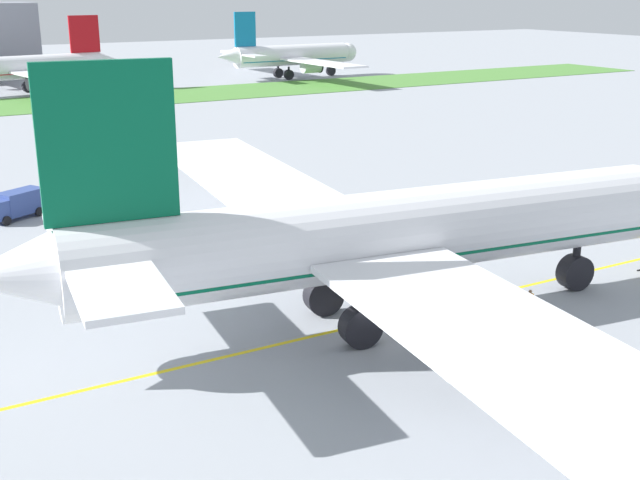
{
  "coord_description": "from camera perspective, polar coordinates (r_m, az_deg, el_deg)",
  "views": [
    {
      "loc": [
        -26.51,
        -39.54,
        21.52
      ],
      "look_at": [
        2.19,
        9.86,
        3.88
      ],
      "focal_mm": 45.98,
      "sensor_mm": 36.0,
      "label": 1
    }
  ],
  "objects": [
    {
      "name": "apron_taxi_line",
      "position": [
        54.35,
        1.79,
        -6.17
      ],
      "size": [
        280.0,
        0.36,
        0.01
      ],
      "primitive_type": "cube",
      "color": "yellow",
      "rests_on": "ground"
    },
    {
      "name": "ground_crew_wingwalker_port",
      "position": [
        58.12,
        14.39,
        -4.01
      ],
      "size": [
        0.3,
        0.61,
        1.75
      ],
      "color": "black",
      "rests_on": "ground"
    },
    {
      "name": "airliner_foreground",
      "position": [
        53.25,
        4.08,
        0.24
      ],
      "size": [
        51.15,
        80.8,
        17.86
      ],
      "color": "white",
      "rests_on": "ground"
    },
    {
      "name": "service_truck_baggage_loader",
      "position": [
        84.65,
        -20.42,
        2.37
      ],
      "size": [
        6.07,
        4.63,
        2.68
      ],
      "color": "#33478C",
      "rests_on": "ground"
    },
    {
      "name": "parked_airliner_far_right",
      "position": [
        185.58,
        -20.22,
        11.14
      ],
      "size": [
        45.5,
        72.05,
        15.82
      ],
      "color": "white",
      "rests_on": "ground"
    },
    {
      "name": "parked_airliner_far_outer",
      "position": [
        206.69,
        -2.11,
        12.69
      ],
      "size": [
        39.22,
        60.0,
        16.1
      ],
      "color": "white",
      "rests_on": "ground"
    },
    {
      "name": "grass_median_strip",
      "position": [
        167.04,
        -21.01,
        8.66
      ],
      "size": [
        320.0,
        24.0,
        0.1
      ],
      "primitive_type": "cube",
      "color": "#4C8438",
      "rests_on": "ground"
    },
    {
      "name": "ground_plane",
      "position": [
        52.25,
        3.39,
        -7.2
      ],
      "size": [
        600.0,
        600.0,
        0.0
      ],
      "primitive_type": "plane",
      "color": "#9399A0",
      "rests_on": "ground"
    },
    {
      "name": "ground_crew_marshaller_front",
      "position": [
        58.28,
        8.22,
        -3.61
      ],
      "size": [
        0.51,
        0.45,
        1.69
      ],
      "color": "black",
      "rests_on": "ground"
    }
  ]
}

